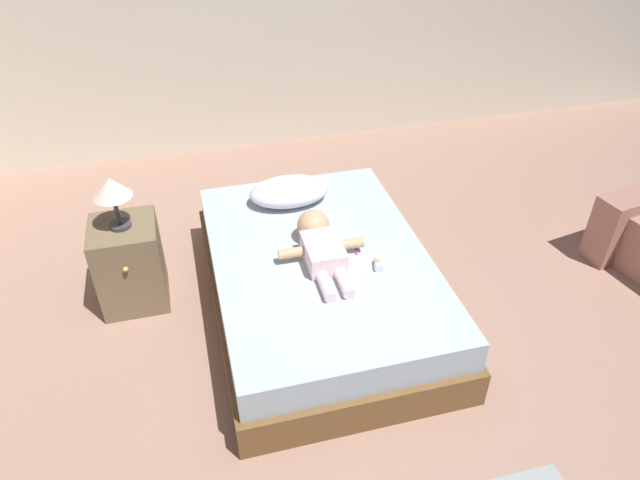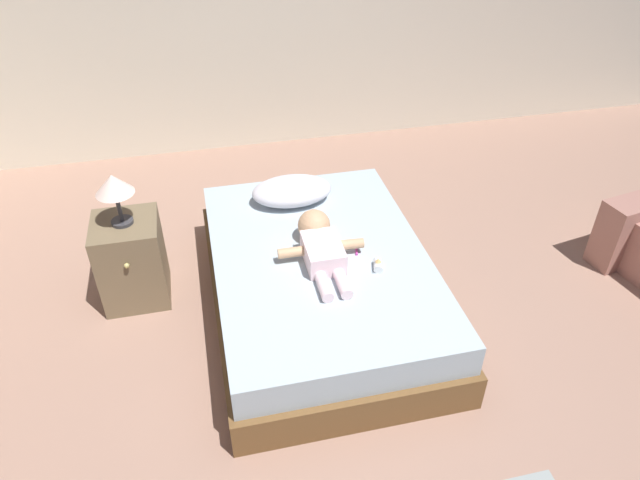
{
  "view_description": "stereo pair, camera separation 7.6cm",
  "coord_description": "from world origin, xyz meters",
  "px_view_note": "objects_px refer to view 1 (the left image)",
  "views": [
    {
      "loc": [
        -0.93,
        -1.79,
        2.4
      ],
      "look_at": [
        -0.27,
        0.71,
        0.5
      ],
      "focal_mm": 32.44,
      "sensor_mm": 36.0,
      "label": 1
    },
    {
      "loc": [
        -0.85,
        -1.81,
        2.4
      ],
      "look_at": [
        -0.27,
        0.71,
        0.5
      ],
      "focal_mm": 32.44,
      "sensor_mm": 36.0,
      "label": 2
    }
  ],
  "objects_px": {
    "baby_bottle": "(378,264)",
    "lamp": "(112,190)",
    "nightstand": "(130,264)",
    "toothbrush": "(356,246)",
    "bed": "(320,282)",
    "baby": "(320,244)",
    "pillow": "(289,191)"
  },
  "relations": [
    {
      "from": "pillow",
      "to": "nightstand",
      "type": "bearing_deg",
      "value": -167.65
    },
    {
      "from": "toothbrush",
      "to": "lamp",
      "type": "xyz_separation_m",
      "value": [
        -1.28,
        0.35,
        0.37
      ]
    },
    {
      "from": "bed",
      "to": "pillow",
      "type": "bearing_deg",
      "value": 94.92
    },
    {
      "from": "baby_bottle",
      "to": "bed",
      "type": "bearing_deg",
      "value": 144.97
    },
    {
      "from": "nightstand",
      "to": "baby_bottle",
      "type": "distance_m",
      "value": 1.46
    },
    {
      "from": "lamp",
      "to": "baby_bottle",
      "type": "bearing_deg",
      "value": -22.4
    },
    {
      "from": "bed",
      "to": "baby_bottle",
      "type": "relative_size",
      "value": 19.14
    },
    {
      "from": "nightstand",
      "to": "baby_bottle",
      "type": "bearing_deg",
      "value": -22.4
    },
    {
      "from": "lamp",
      "to": "baby_bottle",
      "type": "xyz_separation_m",
      "value": [
        1.34,
        -0.55,
        -0.35
      ]
    },
    {
      "from": "baby",
      "to": "toothbrush",
      "type": "height_order",
      "value": "baby"
    },
    {
      "from": "baby_bottle",
      "to": "pillow",
      "type": "bearing_deg",
      "value": 112.97
    },
    {
      "from": "bed",
      "to": "baby_bottle",
      "type": "bearing_deg",
      "value": -35.03
    },
    {
      "from": "pillow",
      "to": "lamp",
      "type": "height_order",
      "value": "lamp"
    },
    {
      "from": "baby",
      "to": "nightstand",
      "type": "distance_m",
      "value": 1.14
    },
    {
      "from": "baby",
      "to": "baby_bottle",
      "type": "relative_size",
      "value": 6.86
    },
    {
      "from": "bed",
      "to": "lamp",
      "type": "distance_m",
      "value": 1.27
    },
    {
      "from": "pillow",
      "to": "nightstand",
      "type": "distance_m",
      "value": 1.06
    },
    {
      "from": "baby",
      "to": "baby_bottle",
      "type": "distance_m",
      "value": 0.34
    },
    {
      "from": "baby",
      "to": "nightstand",
      "type": "height_order",
      "value": "baby"
    },
    {
      "from": "toothbrush",
      "to": "baby_bottle",
      "type": "relative_size",
      "value": 1.33
    },
    {
      "from": "baby",
      "to": "baby_bottle",
      "type": "bearing_deg",
      "value": -34.63
    },
    {
      "from": "lamp",
      "to": "nightstand",
      "type": "bearing_deg",
      "value": -90.0
    },
    {
      "from": "baby",
      "to": "lamp",
      "type": "xyz_separation_m",
      "value": [
        -1.07,
        0.36,
        0.3
      ]
    },
    {
      "from": "baby",
      "to": "toothbrush",
      "type": "xyz_separation_m",
      "value": [
        0.21,
        0.01,
        -0.07
      ]
    },
    {
      "from": "bed",
      "to": "pillow",
      "type": "distance_m",
      "value": 0.65
    },
    {
      "from": "nightstand",
      "to": "lamp",
      "type": "height_order",
      "value": "lamp"
    },
    {
      "from": "bed",
      "to": "toothbrush",
      "type": "bearing_deg",
      "value": 2.04
    },
    {
      "from": "bed",
      "to": "lamp",
      "type": "xyz_separation_m",
      "value": [
        -1.07,
        0.36,
        0.58
      ]
    },
    {
      "from": "bed",
      "to": "toothbrush",
      "type": "relative_size",
      "value": 14.38
    },
    {
      "from": "lamp",
      "to": "baby",
      "type": "bearing_deg",
      "value": -18.73
    },
    {
      "from": "baby_bottle",
      "to": "lamp",
      "type": "bearing_deg",
      "value": 157.6
    },
    {
      "from": "pillow",
      "to": "lamp",
      "type": "xyz_separation_m",
      "value": [
        -1.02,
        -0.22,
        0.3
      ]
    }
  ]
}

